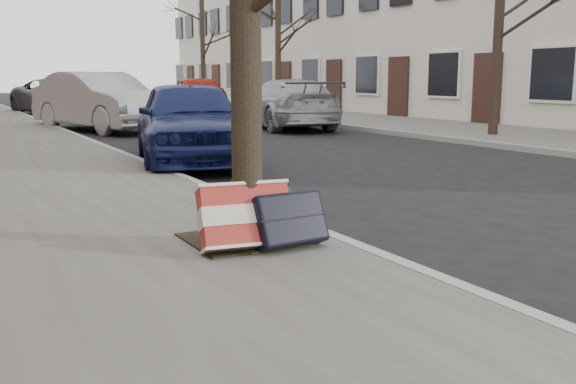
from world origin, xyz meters
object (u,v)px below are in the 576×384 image
suitcase_navy (289,219)px  car_near_front (190,121)px  suitcase_red (245,217)px  car_near_mid (101,101)px

suitcase_navy → car_near_front: size_ratio=0.14×
suitcase_navy → car_near_front: bearing=73.6°
suitcase_red → suitcase_navy: size_ratio=1.17×
car_near_mid → car_near_front: bearing=-109.0°
suitcase_red → car_near_mid: 13.30m
car_near_front → car_near_mid: (0.20, 7.31, 0.08)m
suitcase_red → car_near_front: (1.72, 5.84, 0.32)m
suitcase_red → car_near_front: size_ratio=0.17×
suitcase_red → suitcase_navy: bearing=-7.1°
suitcase_navy → car_near_mid: bearing=79.9°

